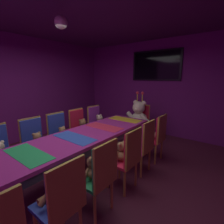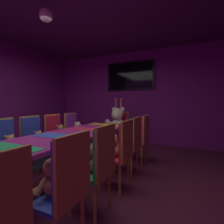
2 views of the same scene
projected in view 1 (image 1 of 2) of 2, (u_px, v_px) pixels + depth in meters
ground_plane at (76, 178)px, 2.86m from camera, size 7.90×7.90×0.00m
wall_back at (156, 88)px, 5.05m from camera, size 5.20×0.12×2.80m
wall_left at (6, 90)px, 4.13m from camera, size 0.12×6.40×2.80m
banquet_table at (75, 142)px, 2.73m from camera, size 0.90×3.55×0.75m
teddy_left_1 at (0, 153)px, 2.51m from camera, size 0.25×0.32×0.30m
chair_left_2 at (34, 139)px, 3.05m from camera, size 0.42×0.41×0.98m
teddy_left_2 at (38, 141)px, 2.97m from camera, size 0.24×0.31×0.29m
chair_left_3 at (58, 131)px, 3.48m from camera, size 0.42×0.41×0.98m
teddy_left_3 at (63, 134)px, 3.40m from camera, size 0.22×0.28×0.26m
chair_left_4 at (79, 125)px, 3.90m from camera, size 0.42×0.41×0.98m
teddy_left_4 at (83, 127)px, 3.81m from camera, size 0.26×0.34×0.32m
chair_left_5 at (96, 121)px, 4.33m from camera, size 0.42×0.41×0.98m
teddy_left_5 at (100, 122)px, 4.24m from camera, size 0.27×0.34×0.32m
chair_right_1 at (64, 198)px, 1.56m from camera, size 0.42×0.41×0.98m
teddy_right_1 at (55, 191)px, 1.65m from camera, size 0.26×0.33×0.32m
chair_right_2 at (101, 172)px, 1.99m from camera, size 0.42×0.41×0.98m
teddy_right_2 at (93, 169)px, 2.08m from camera, size 0.25×0.32×0.30m
chair_right_3 at (129, 154)px, 2.44m from camera, size 0.42×0.41×0.98m
teddy_right_3 at (121, 152)px, 2.53m from camera, size 0.25×0.32×0.30m
chair_right_4 at (144, 142)px, 2.90m from camera, size 0.42×0.41×0.98m
teddy_right_4 at (137, 141)px, 2.99m from camera, size 0.22×0.28×0.27m
chair_right_5 at (158, 133)px, 3.34m from camera, size 0.42×0.41×0.98m
teddy_right_5 at (151, 132)px, 3.43m from camera, size 0.25×0.32×0.31m
throne_chair at (141, 119)px, 4.53m from camera, size 0.41×0.42×0.98m
king_teddy_bear at (138, 115)px, 4.37m from camera, size 0.69×0.54×0.89m
wall_tv at (156, 66)px, 4.84m from camera, size 1.49×0.06×0.86m
pendant_light at (61, 22)px, 2.56m from camera, size 0.20×0.20×0.20m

